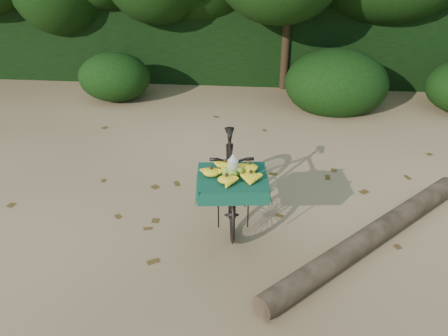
{
  "coord_description": "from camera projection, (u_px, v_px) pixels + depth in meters",
  "views": [
    {
      "loc": [
        0.11,
        -4.9,
        3.53
      ],
      "look_at": [
        -0.35,
        0.11,
        0.78
      ],
      "focal_mm": 38.0,
      "sensor_mm": 36.0,
      "label": 1
    }
  ],
  "objects": [
    {
      "name": "bush_clumps",
      "position": [
        285.0,
        84.0,
        9.48
      ],
      "size": [
        8.8,
        1.7,
        0.9
      ],
      "primitive_type": null,
      "color": "black",
      "rests_on": "ground"
    },
    {
      "name": "leaf_litter",
      "position": [
        253.0,
        199.0,
        6.55
      ],
      "size": [
        7.0,
        7.3,
        0.01
      ],
      "primitive_type": null,
      "color": "#4D3514",
      "rests_on": "ground"
    },
    {
      "name": "hedge_backdrop",
      "position": [
        263.0,
        38.0,
        11.05
      ],
      "size": [
        26.0,
        1.8,
        1.8
      ],
      "primitive_type": "cube",
      "color": "black",
      "rests_on": "ground"
    },
    {
      "name": "fallen_log",
      "position": [
        371.0,
        236.0,
        5.6
      ],
      "size": [
        2.73,
        2.76,
        0.26
      ],
      "primitive_type": "cylinder",
      "rotation": [
        1.57,
        0.0,
        -0.78
      ],
      "color": "brown",
      "rests_on": "ground"
    },
    {
      "name": "vendor_bicycle",
      "position": [
        230.0,
        177.0,
        5.97
      ],
      "size": [
        0.86,
        1.89,
        1.1
      ],
      "rotation": [
        0.0,
        0.0,
        0.12
      ],
      "color": "black",
      "rests_on": "ground"
    },
    {
      "name": "ground",
      "position": [
        251.0,
        227.0,
        5.98
      ],
      "size": [
        80.0,
        80.0,
        0.0
      ],
      "primitive_type": "plane",
      "color": "tan",
      "rests_on": "ground"
    }
  ]
}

